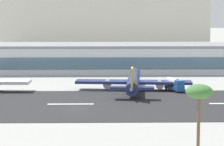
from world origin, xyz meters
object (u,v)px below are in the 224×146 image
object	(u,v)px
terminal_building	(130,57)
airliner_gold_tail_gate_1	(133,81)
service_fuel_truck_1	(174,84)
palm_tree_0	(199,94)
distant_hotel_block	(104,23)

from	to	relation	value
terminal_building	airliner_gold_tail_gate_1	world-z (taller)	terminal_building
terminal_building	service_fuel_truck_1	world-z (taller)	terminal_building
airliner_gold_tail_gate_1	palm_tree_0	distance (m)	68.61
airliner_gold_tail_gate_1	palm_tree_0	bearing A→B (deg)	-169.54
terminal_building	palm_tree_0	size ratio (longest dim) A/B	12.59
terminal_building	distant_hotel_block	world-z (taller)	distant_hotel_block
distant_hotel_block	service_fuel_truck_1	distance (m)	157.94
terminal_building	service_fuel_truck_1	size ratio (longest dim) A/B	16.99
terminal_building	distant_hotel_block	size ratio (longest dim) A/B	1.18
service_fuel_truck_1	terminal_building	bearing A→B (deg)	172.46
terminal_building	service_fuel_truck_1	xyz separation A→B (m)	(10.50, -52.59, -3.57)
distant_hotel_block	airliner_gold_tail_gate_1	size ratio (longest dim) A/B	3.02
distant_hotel_block	palm_tree_0	bearing A→B (deg)	-86.25
terminal_building	palm_tree_0	xyz separation A→B (m)	(4.35, -119.11, 4.85)
terminal_building	palm_tree_0	world-z (taller)	palm_tree_0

